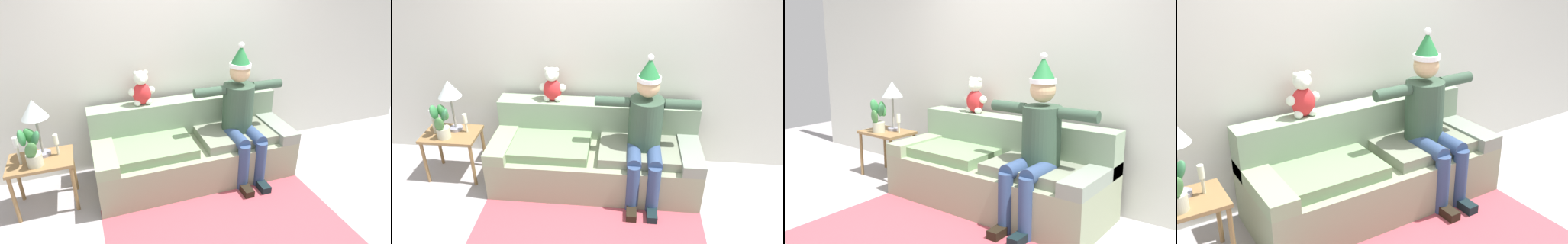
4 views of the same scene
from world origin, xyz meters
TOP-DOWN VIEW (x-y plane):
  - back_wall at (0.00, 1.55)m, footprint 7.00×0.10m
  - couch at (0.00, 1.04)m, footprint 2.17×0.85m
  - person_seated at (0.51, 0.88)m, footprint 1.02×0.77m
  - teddy_bear at (-0.49, 1.30)m, footprint 0.29×0.17m
  - side_table at (-1.56, 0.98)m, footprint 0.59×0.42m
  - candle_short at (-1.40, 1.02)m, footprint 0.04×0.04m

SIDE VIEW (x-z plane):
  - couch at x=0.00m, z-range -0.09..0.74m
  - side_table at x=-1.56m, z-range 0.18..0.72m
  - candle_short at x=-1.40m, z-range 0.57..0.79m
  - person_seated at x=0.51m, z-range 0.01..1.51m
  - teddy_bear at x=-0.49m, z-range 0.81..1.20m
  - back_wall at x=0.00m, z-range 0.00..2.70m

